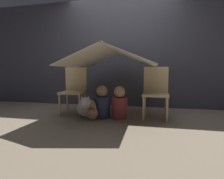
{
  "coord_description": "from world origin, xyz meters",
  "views": [
    {
      "loc": [
        0.65,
        -2.9,
        0.78
      ],
      "look_at": [
        0.0,
        0.12,
        0.49
      ],
      "focal_mm": 28.0,
      "sensor_mm": 36.0,
      "label": 1
    }
  ],
  "objects_px": {
    "chair_left": "(74,89)",
    "person_second": "(119,104)",
    "person_front": "(102,104)",
    "dog": "(88,107)",
    "chair_right": "(156,90)"
  },
  "relations": [
    {
      "from": "chair_right",
      "to": "person_front",
      "type": "height_order",
      "value": "chair_right"
    },
    {
      "from": "person_second",
      "to": "dog",
      "type": "distance_m",
      "value": 0.55
    },
    {
      "from": "chair_right",
      "to": "person_second",
      "type": "distance_m",
      "value": 0.67
    },
    {
      "from": "person_front",
      "to": "dog",
      "type": "distance_m",
      "value": 0.25
    },
    {
      "from": "chair_left",
      "to": "person_second",
      "type": "bearing_deg",
      "value": -14.35
    },
    {
      "from": "chair_left",
      "to": "person_front",
      "type": "xyz_separation_m",
      "value": [
        0.6,
        -0.18,
        -0.24
      ]
    },
    {
      "from": "chair_left",
      "to": "dog",
      "type": "xyz_separation_m",
      "value": [
        0.37,
        -0.27,
        -0.3
      ]
    },
    {
      "from": "dog",
      "to": "chair_left",
      "type": "bearing_deg",
      "value": 144.56
    },
    {
      "from": "chair_right",
      "to": "person_second",
      "type": "height_order",
      "value": "chair_right"
    },
    {
      "from": "person_front",
      "to": "person_second",
      "type": "distance_m",
      "value": 0.31
    },
    {
      "from": "person_front",
      "to": "dog",
      "type": "relative_size",
      "value": 1.22
    },
    {
      "from": "dog",
      "to": "chair_right",
      "type": "bearing_deg",
      "value": 13.15
    },
    {
      "from": "chair_right",
      "to": "person_second",
      "type": "bearing_deg",
      "value": -162.99
    },
    {
      "from": "chair_right",
      "to": "person_front",
      "type": "bearing_deg",
      "value": -166.4
    },
    {
      "from": "chair_left",
      "to": "dog",
      "type": "relative_size",
      "value": 1.93
    }
  ]
}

